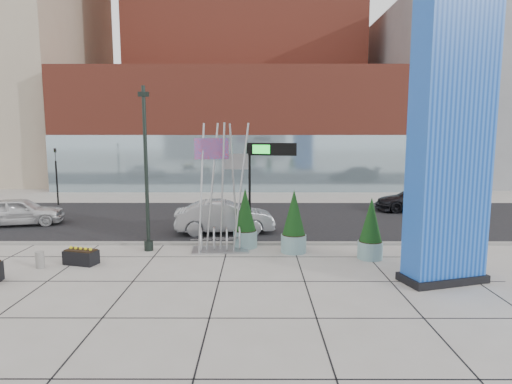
{
  "coord_description": "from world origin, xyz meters",
  "views": [
    {
      "loc": [
        2.33,
        -15.35,
        5.12
      ],
      "look_at": [
        2.29,
        2.0,
        2.75
      ],
      "focal_mm": 30.0,
      "sensor_mm": 36.0,
      "label": 1
    }
  ],
  "objects_px": {
    "blue_pylon": "(450,147)",
    "car_silver_mid": "(225,217)",
    "lamp_post": "(147,185)",
    "concrete_bollard": "(40,260)",
    "public_art_sculpture": "(221,218)",
    "overhead_street_sign": "(268,158)",
    "car_white_west": "(20,212)"
  },
  "relations": [
    {
      "from": "lamp_post",
      "to": "concrete_bollard",
      "type": "relative_size",
      "value": 11.09
    },
    {
      "from": "public_art_sculpture",
      "to": "car_white_west",
      "type": "relative_size",
      "value": 1.22
    },
    {
      "from": "overhead_street_sign",
      "to": "car_white_west",
      "type": "height_order",
      "value": "overhead_street_sign"
    },
    {
      "from": "lamp_post",
      "to": "concrete_bollard",
      "type": "bearing_deg",
      "value": -144.98
    },
    {
      "from": "concrete_bollard",
      "to": "car_white_west",
      "type": "bearing_deg",
      "value": 122.95
    },
    {
      "from": "concrete_bollard",
      "to": "public_art_sculpture",
      "type": "bearing_deg",
      "value": 20.23
    },
    {
      "from": "blue_pylon",
      "to": "public_art_sculpture",
      "type": "relative_size",
      "value": 1.72
    },
    {
      "from": "overhead_street_sign",
      "to": "car_silver_mid",
      "type": "distance_m",
      "value": 4.64
    },
    {
      "from": "blue_pylon",
      "to": "car_silver_mid",
      "type": "distance_m",
      "value": 11.62
    },
    {
      "from": "public_art_sculpture",
      "to": "car_white_west",
      "type": "height_order",
      "value": "public_art_sculpture"
    },
    {
      "from": "public_art_sculpture",
      "to": "car_silver_mid",
      "type": "xyz_separation_m",
      "value": [
        -0.09,
        3.37,
        -0.63
      ]
    },
    {
      "from": "public_art_sculpture",
      "to": "car_white_west",
      "type": "xyz_separation_m",
      "value": [
        -11.72,
        5.2,
        -0.69
      ]
    },
    {
      "from": "lamp_post",
      "to": "concrete_bollard",
      "type": "distance_m",
      "value": 5.05
    },
    {
      "from": "lamp_post",
      "to": "public_art_sculpture",
      "type": "height_order",
      "value": "lamp_post"
    },
    {
      "from": "lamp_post",
      "to": "car_white_west",
      "type": "bearing_deg",
      "value": 148.64
    },
    {
      "from": "public_art_sculpture",
      "to": "concrete_bollard",
      "type": "xyz_separation_m",
      "value": [
        -6.74,
        -2.48,
        -1.15
      ]
    },
    {
      "from": "public_art_sculpture",
      "to": "concrete_bollard",
      "type": "bearing_deg",
      "value": -164.41
    },
    {
      "from": "blue_pylon",
      "to": "concrete_bollard",
      "type": "xyz_separation_m",
      "value": [
        -14.81,
        1.47,
        -4.35
      ]
    },
    {
      "from": "blue_pylon",
      "to": "public_art_sculpture",
      "type": "bearing_deg",
      "value": 137.52
    },
    {
      "from": "public_art_sculpture",
      "to": "overhead_street_sign",
      "type": "height_order",
      "value": "public_art_sculpture"
    },
    {
      "from": "overhead_street_sign",
      "to": "car_silver_mid",
      "type": "relative_size",
      "value": 0.93
    },
    {
      "from": "lamp_post",
      "to": "concrete_bollard",
      "type": "height_order",
      "value": "lamp_post"
    },
    {
      "from": "overhead_street_sign",
      "to": "car_white_west",
      "type": "xyz_separation_m",
      "value": [
        -13.79,
        4.4,
        -3.27
      ]
    },
    {
      "from": "public_art_sculpture",
      "to": "concrete_bollard",
      "type": "height_order",
      "value": "public_art_sculpture"
    },
    {
      "from": "concrete_bollard",
      "to": "overhead_street_sign",
      "type": "height_order",
      "value": "overhead_street_sign"
    },
    {
      "from": "car_silver_mid",
      "to": "public_art_sculpture",
      "type": "bearing_deg",
      "value": 174.73
    },
    {
      "from": "concrete_bollard",
      "to": "blue_pylon",
      "type": "bearing_deg",
      "value": -5.68
    },
    {
      "from": "lamp_post",
      "to": "car_white_west",
      "type": "height_order",
      "value": "lamp_post"
    },
    {
      "from": "blue_pylon",
      "to": "car_silver_mid",
      "type": "relative_size",
      "value": 1.91
    },
    {
      "from": "concrete_bollard",
      "to": "overhead_street_sign",
      "type": "distance_m",
      "value": 10.11
    },
    {
      "from": "blue_pylon",
      "to": "car_white_west",
      "type": "relative_size",
      "value": 2.11
    },
    {
      "from": "concrete_bollard",
      "to": "car_silver_mid",
      "type": "height_order",
      "value": "car_silver_mid"
    }
  ]
}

